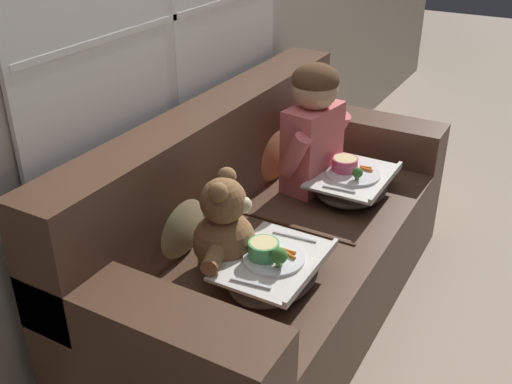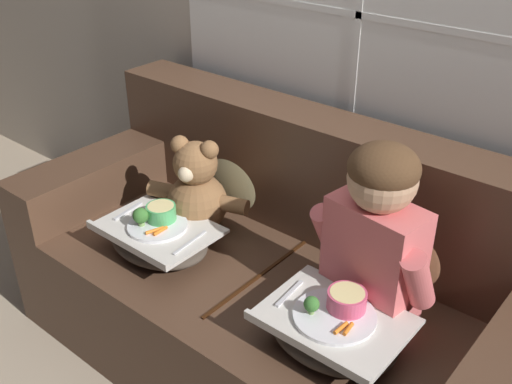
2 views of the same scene
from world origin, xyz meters
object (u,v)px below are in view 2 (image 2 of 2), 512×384
(lap_tray_teddy, at_px, (158,237))
(couch, at_px, (278,289))
(child_figure, at_px, (377,226))
(throw_pillow_behind_teddy, at_px, (235,170))
(teddy_bear, at_px, (196,193))
(throw_pillow_behind_child, at_px, (406,236))
(lap_tray_child, at_px, (334,329))

(lap_tray_teddy, bearing_deg, couch, 30.90)
(child_figure, height_order, lap_tray_teddy, child_figure)
(throw_pillow_behind_teddy, height_order, teddy_bear, teddy_bear)
(teddy_bear, relative_size, lap_tray_teddy, 0.98)
(throw_pillow_behind_child, height_order, lap_tray_teddy, throw_pillow_behind_child)
(child_figure, distance_m, teddy_bear, 0.77)
(couch, xyz_separation_m, lap_tray_child, (0.38, -0.23, 0.18))
(couch, xyz_separation_m, throw_pillow_behind_teddy, (-0.38, 0.20, 0.29))
(throw_pillow_behind_teddy, height_order, child_figure, child_figure)
(child_figure, bearing_deg, throw_pillow_behind_child, 89.96)
(throw_pillow_behind_child, relative_size, child_figure, 0.64)
(couch, bearing_deg, throw_pillow_behind_child, 27.42)
(throw_pillow_behind_teddy, bearing_deg, lap_tray_teddy, -90.17)
(throw_pillow_behind_teddy, bearing_deg, child_figure, -16.23)
(throw_pillow_behind_teddy, height_order, lap_tray_teddy, throw_pillow_behind_teddy)
(throw_pillow_behind_teddy, xyz_separation_m, teddy_bear, (0.00, -0.22, -0.01))
(couch, height_order, throw_pillow_behind_teddy, couch)
(teddy_bear, bearing_deg, couch, 4.24)
(teddy_bear, distance_m, lap_tray_child, 0.79)
(throw_pillow_behind_child, bearing_deg, throw_pillow_behind_teddy, 180.00)
(couch, relative_size, child_figure, 3.34)
(teddy_bear, distance_m, lap_tray_teddy, 0.22)
(lap_tray_child, bearing_deg, child_figure, 90.05)
(throw_pillow_behind_teddy, xyz_separation_m, lap_tray_teddy, (-0.00, -0.42, -0.11))
(lap_tray_child, distance_m, lap_tray_teddy, 0.76)
(couch, height_order, teddy_bear, couch)
(throw_pillow_behind_child, relative_size, lap_tray_teddy, 0.89)
(throw_pillow_behind_child, distance_m, lap_tray_teddy, 0.87)
(throw_pillow_behind_teddy, relative_size, lap_tray_teddy, 0.85)
(throw_pillow_behind_teddy, relative_size, teddy_bear, 0.87)
(couch, distance_m, throw_pillow_behind_child, 0.52)
(throw_pillow_behind_child, relative_size, throw_pillow_behind_teddy, 1.05)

